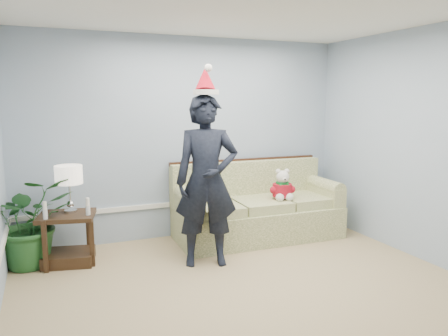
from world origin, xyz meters
name	(u,v)px	position (x,y,z in m)	size (l,w,h in m)	color
room_shell	(278,163)	(0.00, 0.00, 1.35)	(4.54, 5.04, 2.74)	tan
wainscot_trim	(117,241)	(-1.18, 1.18, 0.45)	(4.49, 4.99, 0.06)	white
sofa	(256,210)	(0.84, 2.04, 0.37)	(2.23, 1.00, 1.04)	#556931
side_table	(68,244)	(-1.61, 1.96, 0.23)	(0.70, 0.63, 0.59)	#392614
table_lamp	(69,177)	(-1.56, 2.02, 1.00)	(0.31, 0.31, 0.54)	silver
candle_pair	(67,209)	(-1.61, 1.81, 0.68)	(0.50, 0.05, 0.20)	silver
houseplant	(30,221)	(-2.00, 2.06, 0.51)	(0.93, 0.80, 1.03)	#205524
man	(207,181)	(-0.14, 1.35, 0.97)	(0.70, 0.46, 1.93)	black
santa_hat	(205,82)	(-0.14, 1.37, 2.06)	(0.36, 0.39, 0.33)	silver
teddy_bear	(283,188)	(1.12, 1.82, 0.70)	(0.31, 0.32, 0.42)	silver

